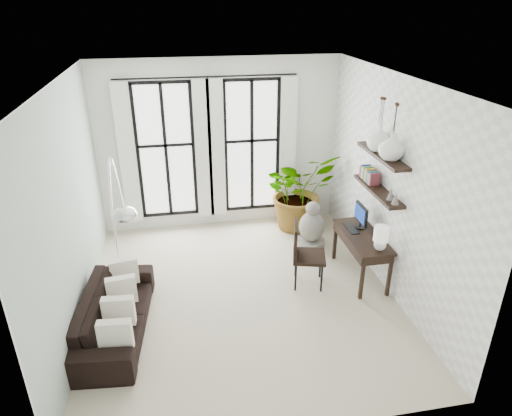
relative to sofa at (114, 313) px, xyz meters
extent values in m
plane|color=beige|center=(1.80, 0.52, -0.30)|extent=(5.00, 5.00, 0.00)
plane|color=white|center=(1.80, 0.52, 2.90)|extent=(5.00, 5.00, 0.00)
plane|color=#A1B4A7|center=(-0.45, 0.52, 1.30)|extent=(0.00, 5.00, 5.00)
plane|color=white|center=(4.05, 0.52, 1.30)|extent=(0.00, 5.00, 5.00)
plane|color=white|center=(1.80, 3.02, 1.30)|extent=(4.50, 0.00, 4.50)
cube|color=white|center=(0.80, 2.99, 1.25)|extent=(1.00, 0.02, 2.50)
cube|color=white|center=(0.12, 2.89, 1.25)|extent=(0.30, 0.04, 2.60)
cube|color=white|center=(1.48, 2.89, 1.25)|extent=(0.30, 0.04, 2.60)
cube|color=white|center=(2.40, 2.99, 1.25)|extent=(1.00, 0.02, 2.50)
cube|color=white|center=(1.72, 2.89, 1.25)|extent=(0.30, 0.04, 2.60)
cube|color=white|center=(3.08, 2.89, 1.25)|extent=(0.30, 0.04, 2.60)
cylinder|color=black|center=(1.60, 2.90, 2.58)|extent=(3.20, 0.03, 0.03)
cube|color=black|center=(3.91, 0.67, 1.20)|extent=(0.25, 1.30, 0.05)
cube|color=black|center=(3.91, 0.67, 1.75)|extent=(0.25, 1.30, 0.05)
cube|color=#CA323A|center=(3.91, 1.22, 1.32)|extent=(0.16, 0.03, 0.18)
cube|color=#343DB6|center=(3.91, 1.18, 1.32)|extent=(0.16, 0.03, 0.18)
cube|color=yellow|center=(3.91, 1.13, 1.32)|extent=(0.16, 0.03, 0.18)
cube|color=#2E8C3F|center=(3.91, 1.09, 1.32)|extent=(0.16, 0.03, 0.18)
cube|color=#6B4198|center=(3.91, 1.04, 1.32)|extent=(0.16, 0.03, 0.18)
cube|color=yellow|center=(3.91, 1.00, 1.32)|extent=(0.16, 0.04, 0.18)
cube|color=#494949|center=(3.91, 0.95, 1.32)|extent=(0.16, 0.04, 0.18)
cube|color=teal|center=(3.91, 0.91, 1.32)|extent=(0.16, 0.04, 0.18)
cube|color=gray|center=(3.91, 0.86, 1.32)|extent=(0.16, 0.04, 0.18)
cube|color=brown|center=(3.91, 0.82, 1.32)|extent=(0.16, 0.04, 0.18)
cone|color=gray|center=(3.91, 0.27, 1.32)|extent=(0.10, 0.10, 0.18)
cone|color=gray|center=(3.91, 0.12, 1.32)|extent=(0.10, 0.10, 0.18)
imported|color=black|center=(0.00, 0.00, 0.00)|extent=(0.99, 2.11, 0.60)
cube|color=silver|center=(0.10, -0.70, 0.20)|extent=(0.40, 0.12, 0.40)
cube|color=silver|center=(0.10, -0.23, 0.20)|extent=(0.40, 0.12, 0.40)
cube|color=silver|center=(0.10, 0.23, 0.20)|extent=(0.40, 0.12, 0.40)
cube|color=silver|center=(0.10, 0.70, 0.20)|extent=(0.40, 0.12, 0.40)
imported|color=#2D7228|center=(3.23, 2.58, 0.47)|extent=(1.67, 1.55, 1.53)
cube|color=black|center=(3.75, 0.67, 0.44)|extent=(0.54, 1.28, 0.04)
cube|color=black|center=(3.73, 0.67, 0.35)|extent=(0.49, 1.22, 0.12)
cube|color=black|center=(3.53, 0.08, 0.06)|extent=(0.05, 0.05, 0.71)
cube|color=black|center=(3.97, 0.08, 0.06)|extent=(0.05, 0.05, 0.71)
cube|color=black|center=(3.53, 1.26, 0.06)|extent=(0.05, 0.05, 0.71)
cube|color=black|center=(3.97, 1.26, 0.06)|extent=(0.05, 0.05, 0.71)
cube|color=black|center=(3.80, 0.92, 0.71)|extent=(0.04, 0.42, 0.30)
cube|color=navy|center=(3.77, 0.92, 0.71)|extent=(0.00, 0.36, 0.24)
cube|color=black|center=(3.65, 0.92, 0.47)|extent=(0.15, 0.40, 0.02)
sphere|color=silver|center=(3.80, 0.18, 0.55)|extent=(0.18, 0.18, 0.18)
cylinder|color=white|center=(3.80, 0.18, 0.74)|extent=(0.22, 0.22, 0.22)
cube|color=black|center=(2.87, 0.62, 0.20)|extent=(0.60, 0.60, 0.05)
cube|color=black|center=(2.66, 0.68, 0.47)|extent=(0.17, 0.49, 0.55)
cylinder|color=black|center=(2.68, 0.42, -0.07)|extent=(0.03, 0.03, 0.46)
cylinder|color=black|center=(3.07, 0.42, -0.07)|extent=(0.03, 0.03, 0.46)
cylinder|color=black|center=(2.68, 0.82, -0.07)|extent=(0.03, 0.03, 0.46)
cylinder|color=black|center=(3.07, 0.82, -0.07)|extent=(0.03, 0.03, 0.46)
cylinder|color=silver|center=(-0.10, 1.68, -0.25)|extent=(0.33, 0.33, 0.09)
cylinder|color=silver|center=(-0.10, 1.68, 0.21)|extent=(0.03, 0.03, 0.93)
ellipsoid|color=silver|center=(0.30, 0.05, 1.42)|extent=(0.30, 0.30, 0.19)
cylinder|color=gray|center=(3.25, 1.71, -0.22)|extent=(0.50, 0.50, 0.15)
ellipsoid|color=gray|center=(3.25, 1.71, 0.13)|extent=(0.45, 0.45, 0.55)
sphere|color=gray|center=(3.25, 1.71, 0.48)|extent=(0.25, 0.25, 0.25)
imported|color=white|center=(3.91, 0.42, 1.97)|extent=(0.37, 0.37, 0.38)
imported|color=white|center=(3.91, 0.82, 1.97)|extent=(0.37, 0.37, 0.38)
camera|label=1|loc=(0.96, -5.18, 3.85)|focal=32.00mm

